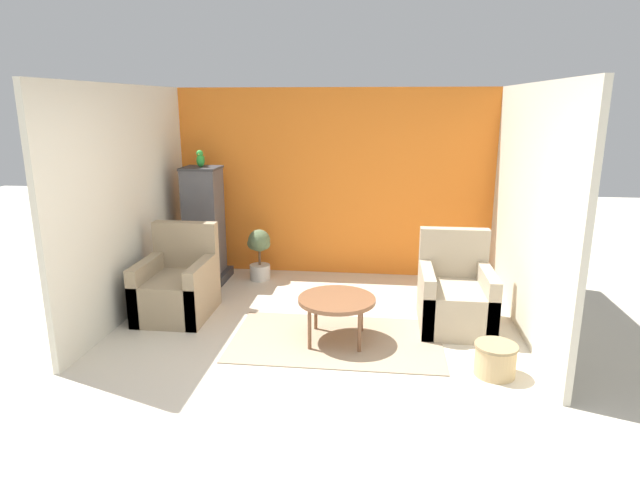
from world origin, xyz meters
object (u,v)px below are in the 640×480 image
at_px(coffee_table, 337,302).
at_px(armchair_right, 455,298).
at_px(potted_plant, 259,251).
at_px(wicker_basket, 495,358).
at_px(armchair_left, 178,288).
at_px(parrot, 200,159).
at_px(birdcage, 204,227).

height_order(coffee_table, armchair_right, armchair_right).
distance_m(potted_plant, wicker_basket, 3.48).
height_order(armchair_left, parrot, parrot).
distance_m(parrot, wicker_basket, 4.23).
relative_size(coffee_table, armchair_right, 0.77).
relative_size(armchair_right, wicker_basket, 2.69).
relative_size(armchair_left, potted_plant, 1.44).
relative_size(coffee_table, wicker_basket, 2.07).
xyz_separation_m(armchair_right, birdcage, (-3.08, 1.17, 0.41)).
xyz_separation_m(coffee_table, parrot, (-1.88, 1.69, 1.19)).
distance_m(armchair_left, wicker_basket, 3.38).
bearing_deg(potted_plant, coffee_table, -56.36).
relative_size(armchair_right, parrot, 4.52).
height_order(coffee_table, birdcage, birdcage).
xyz_separation_m(birdcage, potted_plant, (0.70, 0.09, -0.32)).
distance_m(armchair_left, parrot, 1.77).
bearing_deg(coffee_table, wicker_basket, -20.08).
xyz_separation_m(birdcage, wicker_basket, (3.30, -2.21, -0.56)).
bearing_deg(potted_plant, armchair_left, -115.92).
distance_m(coffee_table, birdcage, 2.55).
distance_m(coffee_table, armchair_right, 1.31).
relative_size(coffee_table, armchair_left, 0.77).
xyz_separation_m(armchair_left, parrot, (-0.08, 1.20, 1.29)).
distance_m(armchair_right, parrot, 3.54).
height_order(coffee_table, potted_plant, potted_plant).
bearing_deg(wicker_basket, potted_plant, 138.59).
height_order(potted_plant, wicker_basket, potted_plant).
height_order(armchair_left, birdcage, birdcage).
bearing_deg(wicker_basket, armchair_left, 162.66).
bearing_deg(potted_plant, parrot, -173.17).
bearing_deg(armchair_right, coffee_table, -156.44).
bearing_deg(armchair_left, coffee_table, -15.12).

